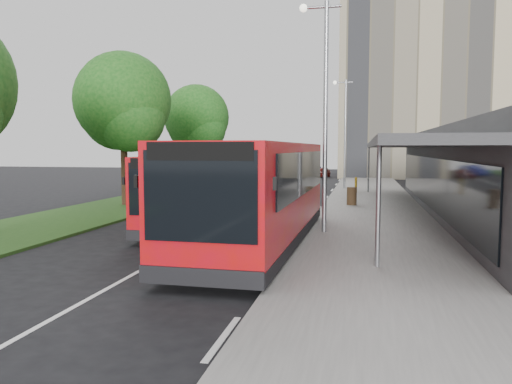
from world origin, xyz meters
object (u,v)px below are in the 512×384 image
litter_bin (352,196)px  car_near (322,172)px  bus_second (201,189)px  car_far (309,169)px  bollard (356,185)px  tree_far (197,122)px  lamp_post_far (344,127)px  tree_mid (123,107)px  bus_main (260,194)px  lamp_post_near (323,102)px

litter_bin → car_near: bearing=97.7°
bus_second → car_far: 40.42m
litter_bin → bollard: 7.79m
tree_far → lamp_post_far: (11.13, 0.95, -0.44)m
lamp_post_far → bus_second: (-5.09, -18.24, -3.26)m
tree_mid → tree_far: size_ratio=1.03×
bus_main → car_far: bearing=94.8°
lamp_post_far → litter_bin: lamp_post_far is taller
tree_far → litter_bin: size_ratio=8.58×
tree_far → bus_main: bearing=-66.3°
tree_mid → litter_bin: 13.00m
litter_bin → car_far: (-5.78, 33.31, 0.02)m
tree_mid → lamp_post_near: tree_mid is taller
tree_far → car_far: 24.37m
bus_main → car_near: bearing=92.4°
tree_far → bollard: (12.10, -2.39, -4.49)m
lamp_post_far → bollard: (0.97, -3.34, -4.06)m
lamp_post_near → lamp_post_far: same height
bollard → car_near: bollard is taller
litter_bin → tree_mid: bearing=-171.4°
lamp_post_near → bus_main: bearing=-129.0°
tree_far → bus_second: 18.68m
lamp_post_far → bus_second: lamp_post_far is taller
bus_second → litter_bin: bus_second is taller
lamp_post_far → litter_bin: bearing=-85.6°
bus_second → car_near: size_ratio=3.15×
bus_second → car_near: bearing=82.0°
bus_second → car_far: bus_second is taller
car_far → lamp_post_near: bearing=-59.9°
tree_far → lamp_post_near: size_ratio=1.00×
tree_mid → car_near: (8.24, 29.57, -4.75)m
tree_mid → lamp_post_near: (11.13, -7.05, -0.59)m
tree_far → car_far: (6.21, 23.13, -4.52)m
bus_main → litter_bin: bus_main is taller
tree_far → car_far: tree_far is taller
tree_mid → bus_second: tree_mid is taller
tree_mid → lamp_post_far: size_ratio=1.03×
lamp_post_near → car_near: size_ratio=2.47×
tree_mid → bus_second: (6.04, -5.29, -3.85)m
litter_bin → bus_main: bearing=-103.5°
bus_second → car_far: size_ratio=2.64×
car_near → car_far: (-2.03, 5.55, 0.08)m
tree_mid → bollard: 16.13m
lamp_post_near → bus_second: bearing=160.9°
tree_far → car_near: (8.24, 17.57, -4.60)m
tree_far → litter_bin: bearing=-40.3°
bus_second → litter_bin: size_ratio=10.95×
tree_mid → bus_main: 13.65m
bus_main → bollard: bearing=82.5°
tree_far → bus_second: size_ratio=0.78×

